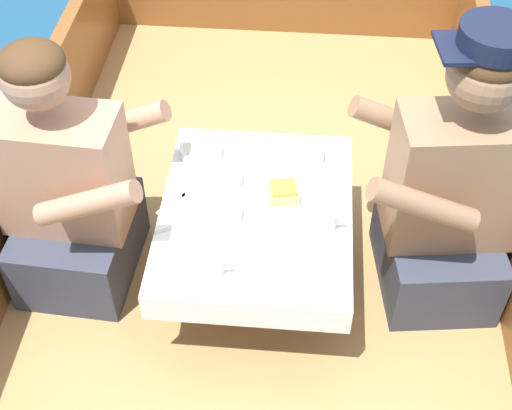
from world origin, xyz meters
The scene contains 20 objects.
ground_plane centered at (0.00, 0.00, 0.00)m, with size 60.00×60.00×0.00m, color navy.
boat_deck centered at (0.00, 0.00, 0.16)m, with size 1.79×3.02×0.32m, color #A87F4C.
gunwale_port centered at (-0.87, 0.00, 0.53)m, with size 0.06×3.02×0.41m, color brown.
cockpit_table centered at (0.00, -0.13, 0.63)m, with size 0.62×0.76×0.35m.
person_port centered at (-0.61, -0.14, 0.69)m, with size 0.54×0.46×0.93m.
person_starboard centered at (0.61, -0.09, 0.75)m, with size 0.56×0.50×1.02m.
plate_sandwich centered at (0.08, -0.08, 0.67)m, with size 0.18×0.18×0.01m.
plate_bread centered at (0.10, -0.33, 0.67)m, with size 0.19×0.19×0.01m.
sandwich centered at (0.08, -0.08, 0.70)m, with size 0.11×0.11×0.05m.
bowl_port_near centered at (-0.21, 0.11, 0.69)m, with size 0.15×0.15×0.04m.
bowl_starboard_near centered at (-0.12, -0.01, 0.69)m, with size 0.12×0.12×0.04m.
bowl_center_far centered at (-0.11, -0.17, 0.69)m, with size 0.15×0.15×0.04m.
bowl_port_far centered at (0.14, 0.12, 0.69)m, with size 0.15×0.15×0.04m.
coffee_cup_port centered at (-0.10, -0.40, 0.70)m, with size 0.09×0.06×0.07m.
coffee_cup_starboard centered at (0.22, -0.19, 0.70)m, with size 0.10×0.07×0.07m.
utensil_spoon_starboard centered at (-0.24, -0.09, 0.67)m, with size 0.12×0.14×0.01m.
utensil_spoon_center centered at (0.02, 0.08, 0.67)m, with size 0.12×0.14×0.01m.
utensil_knife_port centered at (-0.25, -0.01, 0.67)m, with size 0.04×0.17×0.00m.
utensil_knife_starboard centered at (-0.23, -0.22, 0.67)m, with size 0.15×0.10×0.00m.
utensil_fork_port centered at (-0.01, -0.03, 0.67)m, with size 0.17×0.08×0.00m.
Camera 1 is at (0.13, -1.70, 2.33)m, focal length 50.00 mm.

